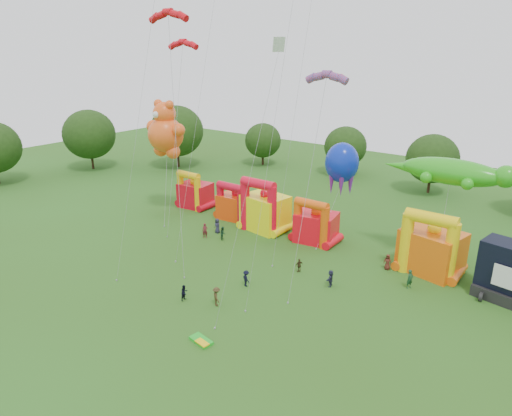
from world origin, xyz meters
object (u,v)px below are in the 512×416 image
Objects in this scene: bouncy_castle_2 at (264,210)px; gecko_kite at (449,188)px; bouncy_castle_0 at (194,193)px; spectator_4 at (299,265)px; teddy_bear_kite at (166,160)px; spectator_0 at (217,226)px; octopus_kite at (339,176)px.

bouncy_castle_2 is 0.53× the size of gecko_kite.
gecko_kite is (34.75, 2.06, 6.58)m from bouncy_castle_0.
teddy_bear_kite is at bearing -71.47° from spectator_4.
bouncy_castle_2 is at bearing 14.98° from teddy_bear_kite.
bouncy_castle_2 is 12.71m from spectator_4.
bouncy_castle_2 is 22.32m from gecko_kite.
bouncy_castle_2 is 15.34m from teddy_bear_kite.
spectator_0 reaches higher than spectator_4.
spectator_4 is at bearing -19.98° from bouncy_castle_0.
gecko_kite is 6.95× the size of spectator_0.
bouncy_castle_0 is 11.05m from spectator_0.
teddy_bear_kite is at bearing -165.02° from bouncy_castle_2.
bouncy_castle_0 is 22.66m from octopus_kite.
spectator_4 is at bearing -81.28° from octopus_kite.
octopus_kite is at bearing 8.11° from bouncy_castle_0.
bouncy_castle_0 is at bearing -82.42° from spectator_4.
gecko_kite is at bearing -4.57° from octopus_kite.
octopus_kite is at bearing 26.53° from bouncy_castle_2.
bouncy_castle_0 is 3.70× the size of spectator_4.
spectator_4 is at bearing -136.53° from gecko_kite.
gecko_kite is at bearing 8.27° from bouncy_castle_2.
bouncy_castle_2 is at bearing -153.47° from octopus_kite.
spectator_4 is (14.11, -2.95, -0.20)m from spectator_0.
spectator_0 is at bearing -144.74° from octopus_kite.
spectator_0 is (-4.04, -4.58, -1.72)m from bouncy_castle_2.
bouncy_castle_2 reaches higher than spectator_4.
octopus_kite reaches higher than spectator_0.
spectator_0 is (-12.32, -8.71, -6.71)m from octopus_kite.
teddy_bear_kite is 1.20× the size of gecko_kite.
teddy_bear_kite is at bearing -95.11° from bouncy_castle_0.
bouncy_castle_2 is 4.67× the size of spectator_4.
bouncy_castle_0 is 0.48× the size of octopus_kite.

